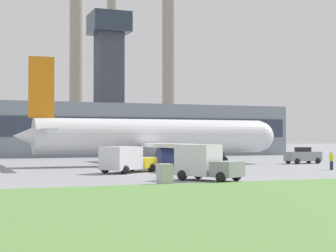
# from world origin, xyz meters

# --- Properties ---
(ground_plane) EXTENTS (400.00, 400.00, 0.00)m
(ground_plane) POSITION_xyz_m (0.00, 0.00, 0.00)
(ground_plane) COLOR gray
(terminal_building) EXTENTS (72.43, 10.25, 22.93)m
(terminal_building) POSITION_xyz_m (0.43, 37.47, 4.73)
(terminal_building) COLOR gray
(terminal_building) RESTS_ON ground_plane
(smokestack_left) EXTENTS (3.54, 3.54, 43.26)m
(smokestack_left) POSITION_xyz_m (7.94, 70.12, 21.78)
(smokestack_left) COLOR gray
(smokestack_left) RESTS_ON ground_plane
(smokestack_right) EXTENTS (2.57, 2.57, 41.33)m
(smokestack_right) POSITION_xyz_m (15.42, 68.57, 20.77)
(smokestack_right) COLOR gray
(smokestack_right) RESTS_ON ground_plane
(smokestack_far) EXTENTS (3.59, 3.59, 39.12)m
(smokestack_far) POSITION_xyz_m (29.18, 69.63, 19.71)
(smokestack_far) COLOR gray
(smokestack_far) RESTS_ON ground_plane
(airplane) EXTENTS (28.38, 26.37, 10.74)m
(airplane) POSITION_xyz_m (2.02, 5.14, 2.96)
(airplane) COLOR silver
(airplane) RESTS_ON ground_plane
(pushback_tug) EXTENTS (4.26, 2.46, 1.83)m
(pushback_tug) POSITION_xyz_m (19.42, 3.27, 0.82)
(pushback_tug) COLOR gray
(pushback_tug) RESTS_ON ground_plane
(baggage_truck) EXTENTS (5.53, 4.88, 2.16)m
(baggage_truck) POSITION_xyz_m (-3.98, -5.80, 1.07)
(baggage_truck) COLOR yellow
(baggage_truck) RESTS_ON ground_plane
(fuel_truck) EXTENTS (3.93, 4.77, 2.40)m
(fuel_truck) POSITION_xyz_m (-1.44, -15.63, 1.16)
(fuel_truck) COLOR gray
(fuel_truck) RESTS_ON ground_plane
(ground_crew_person) EXTENTS (0.51, 0.51, 1.65)m
(ground_crew_person) POSITION_xyz_m (14.38, -8.34, 0.84)
(ground_crew_person) COLOR #23283D
(ground_crew_person) RESTS_ON ground_plane
(traffic_cone_near_nose) EXTENTS (0.46, 0.46, 0.61)m
(traffic_cone_near_nose) POSITION_xyz_m (8.34, -2.58, 0.28)
(traffic_cone_near_nose) COLOR black
(traffic_cone_near_nose) RESTS_ON ground_plane
(utility_cabinet) EXTENTS (0.80, 0.89, 1.25)m
(utility_cabinet) POSITION_xyz_m (-5.01, -17.45, 0.63)
(utility_cabinet) COLOR #B2B7B2
(utility_cabinet) RESTS_ON ground_plane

